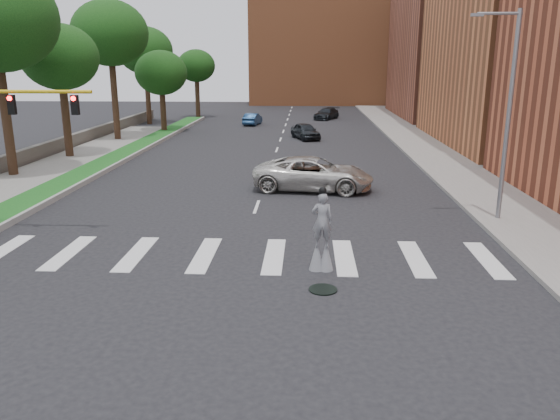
# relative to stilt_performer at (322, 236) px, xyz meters

# --- Properties ---
(ground_plane) EXTENTS (160.00, 160.00, 0.00)m
(ground_plane) POSITION_rel_stilt_performer_xyz_m (-2.98, 0.26, -1.20)
(ground_plane) COLOR black
(ground_plane) RESTS_ON ground
(grass_median) EXTENTS (2.00, 60.00, 0.25)m
(grass_median) POSITION_rel_stilt_performer_xyz_m (-14.48, 20.26, -1.08)
(grass_median) COLOR #17531C
(grass_median) RESTS_ON ground
(median_curb) EXTENTS (0.20, 60.00, 0.28)m
(median_curb) POSITION_rel_stilt_performer_xyz_m (-13.43, 20.26, -1.06)
(median_curb) COLOR gray
(median_curb) RESTS_ON ground
(sidewalk_right) EXTENTS (5.00, 90.00, 0.18)m
(sidewalk_right) POSITION_rel_stilt_performer_xyz_m (9.52, 25.26, -1.11)
(sidewalk_right) COLOR gray
(sidewalk_right) RESTS_ON ground
(stone_wall) EXTENTS (0.50, 56.00, 1.10)m
(stone_wall) POSITION_rel_stilt_performer_xyz_m (-19.98, 22.26, -0.65)
(stone_wall) COLOR #555049
(stone_wall) RESTS_ON ground
(manhole) EXTENTS (0.90, 0.90, 0.04)m
(manhole) POSITION_rel_stilt_performer_xyz_m (0.02, -1.74, -1.18)
(manhole) COLOR black
(manhole) RESTS_ON ground
(building_far) EXTENTS (16.00, 22.00, 20.00)m
(building_far) POSITION_rel_stilt_performer_xyz_m (19.02, 54.26, 8.80)
(building_far) COLOR brown
(building_far) RESTS_ON ground
(building_backdrop) EXTENTS (26.00, 14.00, 18.00)m
(building_backdrop) POSITION_rel_stilt_performer_xyz_m (3.02, 78.26, 7.80)
(building_backdrop) COLOR #B9663A
(building_backdrop) RESTS_ON ground
(streetlight) EXTENTS (2.05, 0.20, 9.00)m
(streetlight) POSITION_rel_stilt_performer_xyz_m (7.92, 6.26, 3.69)
(streetlight) COLOR slate
(streetlight) RESTS_ON ground
(stilt_performer) EXTENTS (0.84, 0.53, 2.93)m
(stilt_performer) POSITION_rel_stilt_performer_xyz_m (0.00, 0.00, 0.00)
(stilt_performer) COLOR #301E13
(stilt_performer) RESTS_ON ground
(suv_crossing) EXTENTS (6.89, 3.80, 1.83)m
(suv_crossing) POSITION_rel_stilt_performer_xyz_m (-0.16, 12.08, -0.29)
(suv_crossing) COLOR silver
(suv_crossing) RESTS_ON ground
(car_near) EXTENTS (3.13, 4.64, 1.47)m
(car_near) POSITION_rel_stilt_performer_xyz_m (-0.71, 32.66, -0.47)
(car_near) COLOR black
(car_near) RESTS_ON ground
(car_mid) EXTENTS (1.94, 4.14, 1.31)m
(car_mid) POSITION_rel_stilt_performer_xyz_m (-6.70, 44.00, -0.55)
(car_mid) COLOR navy
(car_mid) RESTS_ON ground
(car_far) EXTENTS (3.67, 5.09, 1.37)m
(car_far) POSITION_rel_stilt_performer_xyz_m (1.82, 50.66, -0.52)
(car_far) COLOR black
(car_far) RESTS_ON ground
(tree_3) EXTENTS (5.43, 5.43, 9.53)m
(tree_3) POSITION_rel_stilt_performer_xyz_m (-18.08, 21.55, 5.96)
(tree_3) COLOR #301E13
(tree_3) RESTS_ON ground
(tree_4) EXTENTS (6.57, 6.57, 12.07)m
(tree_4) POSITION_rel_stilt_performer_xyz_m (-17.62, 30.79, 8.02)
(tree_4) COLOR #301E13
(tree_4) RESTS_ON ground
(tree_5) EXTENTS (6.08, 6.08, 10.67)m
(tree_5) POSITION_rel_stilt_performer_xyz_m (-18.59, 44.38, 6.83)
(tree_5) COLOR #301E13
(tree_5) RESTS_ON ground
(tree_6) EXTENTS (5.09, 5.09, 8.01)m
(tree_6) POSITION_rel_stilt_performer_xyz_m (-14.97, 36.98, 4.60)
(tree_6) COLOR #301E13
(tree_6) RESTS_ON ground
(tree_7) EXTENTS (4.66, 4.66, 8.39)m
(tree_7) POSITION_rel_stilt_performer_xyz_m (-14.36, 51.54, 5.13)
(tree_7) COLOR #301E13
(tree_7) RESTS_ON ground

